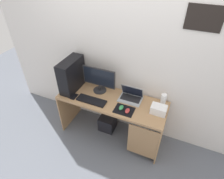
# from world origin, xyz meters

# --- Properties ---
(ground_plane) EXTENTS (8.00, 8.00, 0.00)m
(ground_plane) POSITION_xyz_m (0.00, 0.00, 0.00)
(ground_plane) COLOR slate
(wall_back) EXTENTS (4.00, 0.05, 2.60)m
(wall_back) POSITION_xyz_m (0.00, 0.31, 1.30)
(wall_back) COLOR silver
(wall_back) RESTS_ON ground_plane
(desk) EXTENTS (1.54, 0.55, 0.73)m
(desk) POSITION_xyz_m (0.02, -0.01, 0.59)
(desk) COLOR #A37A51
(desk) RESTS_ON ground_plane
(pc_tower) EXTENTS (0.18, 0.46, 0.48)m
(pc_tower) POSITION_xyz_m (-0.64, 0.02, 0.96)
(pc_tower) COLOR black
(pc_tower) RESTS_ON desk
(monitor) EXTENTS (0.50, 0.20, 0.39)m
(monitor) POSITION_xyz_m (-0.25, 0.11, 0.93)
(monitor) COLOR #232326
(monitor) RESTS_ON desk
(laptop) EXTENTS (0.32, 0.23, 0.21)m
(laptop) POSITION_xyz_m (0.24, 0.12, 0.77)
(laptop) COLOR #9EA3A8
(laptop) RESTS_ON desk
(speaker) EXTENTS (0.07, 0.07, 0.19)m
(speaker) POSITION_xyz_m (0.67, 0.16, 0.82)
(speaker) COLOR white
(speaker) RESTS_ON desk
(projector) EXTENTS (0.20, 0.14, 0.11)m
(projector) POSITION_xyz_m (0.65, -0.00, 0.78)
(projector) COLOR white
(projector) RESTS_ON desk
(keyboard) EXTENTS (0.42, 0.14, 0.02)m
(keyboard) POSITION_xyz_m (-0.25, -0.14, 0.74)
(keyboard) COLOR black
(keyboard) RESTS_ON desk
(mousepad) EXTENTS (0.26, 0.20, 0.00)m
(mousepad) POSITION_xyz_m (0.23, -0.13, 0.73)
(mousepad) COLOR black
(mousepad) RESTS_ON desk
(mouse_left) EXTENTS (0.06, 0.10, 0.03)m
(mouse_left) POSITION_xyz_m (0.19, -0.12, 0.75)
(mouse_left) COLOR #338C4C
(mouse_left) RESTS_ON mousepad
(mouse_right) EXTENTS (0.06, 0.10, 0.03)m
(mouse_right) POSITION_xyz_m (0.28, -0.15, 0.75)
(mouse_right) COLOR #B23333
(mouse_right) RESTS_ON mousepad
(cell_phone) EXTENTS (0.07, 0.13, 0.01)m
(cell_phone) POSITION_xyz_m (-0.52, -0.16, 0.73)
(cell_phone) COLOR black
(cell_phone) RESTS_ON desk
(subwoofer) EXTENTS (0.25, 0.25, 0.25)m
(subwoofer) POSITION_xyz_m (-0.11, 0.08, 0.12)
(subwoofer) COLOR black
(subwoofer) RESTS_ON ground_plane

